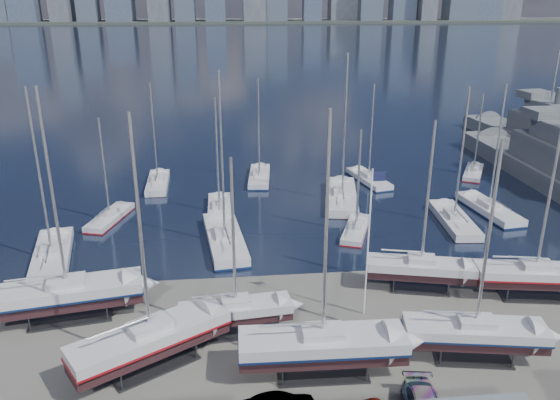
{
  "coord_description": "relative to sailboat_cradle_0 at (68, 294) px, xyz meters",
  "views": [
    {
      "loc": [
        -8.89,
        -43.82,
        23.52
      ],
      "look_at": [
        -3.61,
        8.0,
        4.29
      ],
      "focal_mm": 35.0,
      "sensor_mm": 36.0,
      "label": 1
    }
  ],
  "objects": [
    {
      "name": "sailboat_moored_2",
      "position": [
        3.33,
        32.0,
        -1.86
      ],
      "size": [
        3.03,
        9.63,
        14.39
      ],
      "rotation": [
        0.0,
        0.0,
        1.61
      ],
      "color": "black",
      "rests_on": "water"
    },
    {
      "name": "sailboat_cradle_3",
      "position": [
        18.42,
        -8.59,
        -0.01
      ],
      "size": [
        11.18,
        3.37,
        17.81
      ],
      "rotation": [
        0.0,
        0.0,
        -0.02
      ],
      "color": "#2D2D33",
      "rests_on": "ground"
    },
    {
      "name": "sailboat_moored_7",
      "position": [
        26.61,
        23.81,
        -1.85
      ],
      "size": [
        5.58,
        12.78,
        18.68
      ],
      "rotation": [
        0.0,
        0.0,
        1.39
      ],
      "color": "black",
      "rests_on": "water"
    },
    {
      "name": "sailboat_cradle_4",
      "position": [
        28.7,
        1.65,
        -0.16
      ],
      "size": [
        9.33,
        4.58,
        14.77
      ],
      "rotation": [
        0.0,
        0.0,
        -0.24
      ],
      "color": "#2D2D33",
      "rests_on": "ground"
    },
    {
      "name": "far_shore",
      "position": [
        21.45,
        565.4,
        -1.08
      ],
      "size": [
        1400.0,
        80.0,
        2.2
      ],
      "primitive_type": "cube",
      "color": "#2D332D",
      "rests_on": "ground"
    },
    {
      "name": "water",
      "position": [
        21.45,
        305.4,
        -2.33
      ],
      "size": [
        1400.0,
        600.0,
        0.4
      ],
      "primitive_type": "cube",
      "color": "#19233B",
      "rests_on": "ground"
    },
    {
      "name": "flagpole",
      "position": [
        23.11,
        -1.71,
        4.76
      ],
      "size": [
        1.06,
        0.12,
        12.05
      ],
      "color": "white",
      "rests_on": "ground"
    },
    {
      "name": "sailboat_cradle_5",
      "position": [
        29.08,
        -8.08,
        -0.13
      ],
      "size": [
        9.97,
        4.32,
        15.62
      ],
      "rotation": [
        0.0,
        0.0,
        -0.17
      ],
      "color": "#2D2D33",
      "rests_on": "ground"
    },
    {
      "name": "sailboat_cradle_1",
      "position": [
        7.09,
        -6.67,
        -0.03
      ],
      "size": [
        10.87,
        8.32,
        17.49
      ],
      "rotation": [
        0.0,
        0.0,
        0.55
      ],
      "color": "#2D2D33",
      "rests_on": "ground"
    },
    {
      "name": "sailboat_moored_3",
      "position": [
        12.13,
        12.59,
        -1.86
      ],
      "size": [
        4.78,
        12.54,
        18.28
      ],
      "rotation": [
        0.0,
        0.0,
        1.68
      ],
      "color": "black",
      "rests_on": "water"
    },
    {
      "name": "sailboat_moored_5",
      "position": [
        17.01,
        33.26,
        -1.87
      ],
      "size": [
        3.7,
        9.94,
        14.52
      ],
      "rotation": [
        0.0,
        0.0,
        1.47
      ],
      "color": "black",
      "rests_on": "water"
    },
    {
      "name": "naval_ship_west",
      "position": [
        64.28,
        43.66,
        -0.51
      ],
      "size": [
        10.59,
        40.16,
        17.57
      ],
      "rotation": [
        0.0,
        0.0,
        1.68
      ],
      "color": "#595D63",
      "rests_on": "water"
    },
    {
      "name": "sailboat_moored_4",
      "position": [
        11.54,
        21.31,
        -1.86
      ],
      "size": [
        2.67,
        9.37,
        14.13
      ],
      "rotation": [
        0.0,
        0.0,
        1.58
      ],
      "color": "black",
      "rests_on": "water"
    },
    {
      "name": "sailboat_moored_0",
      "position": [
        -4.27,
        10.35,
        -1.87
      ],
      "size": [
        5.34,
        12.01,
        17.35
      ],
      "rotation": [
        0.0,
        0.0,
        1.76
      ],
      "color": "black",
      "rests_on": "water"
    },
    {
      "name": "sailboat_moored_8",
      "position": [
        31.82,
        30.83,
        -1.87
      ],
      "size": [
        4.54,
        9.65,
        13.92
      ],
      "rotation": [
        0.0,
        0.0,
        1.79
      ],
      "color": "black",
      "rests_on": "water"
    },
    {
      "name": "ground",
      "position": [
        21.45,
        -4.6,
        -2.18
      ],
      "size": [
        1400.0,
        1400.0,
        0.0
      ],
      "primitive_type": "plane",
      "color": "#605E59",
      "rests_on": "ground"
    },
    {
      "name": "naval_ship_east",
      "position": [
        56.22,
        26.96,
        -0.51
      ],
      "size": [
        7.3,
        43.88,
        17.95
      ],
      "rotation": [
        0.0,
        0.0,
        1.58
      ],
      "color": "#595D63",
      "rests_on": "water"
    },
    {
      "name": "sailboat_cradle_0",
      "position": [
        0.0,
        0.0,
        0.0
      ],
      "size": [
        11.65,
        5.06,
        18.06
      ],
      "rotation": [
        0.0,
        0.0,
        0.17
      ],
      "color": "#2D2D33",
      "rests_on": "ground"
    },
    {
      "name": "sailboat_moored_6",
      "position": [
        26.08,
        14.02,
        -1.87
      ],
      "size": [
        4.9,
        8.15,
        11.78
      ],
      "rotation": [
        0.0,
        0.0,
        1.2
      ],
      "color": "black",
      "rests_on": "water"
    },
    {
      "name": "sailboat_cradle_6",
      "position": [
        37.71,
        -0.56,
        -0.12
      ],
      "size": [
        10.05,
        4.32,
        15.75
      ],
      "rotation": [
        0.0,
        0.0,
        -0.17
      ],
      "color": "#2D2D33",
      "rests_on": "ground"
    },
    {
      "name": "sailboat_moored_10",
      "position": [
        42.88,
        18.17,
        -1.87
      ],
      "size": [
        4.2,
        10.72,
        15.6
      ],
      "rotation": [
        0.0,
        0.0,
        1.7
      ],
      "color": "black",
      "rests_on": "water"
    },
    {
      "name": "sailboat_cradle_2",
      "position": [
        12.85,
        -3.39,
        -0.22
      ],
      "size": [
        8.47,
        3.2,
        13.68
      ],
      "rotation": [
        0.0,
        0.0,
        0.11
      ],
      "color": "#2D2D33",
      "rests_on": "ground"
    },
    {
      "name": "sailboat_moored_9",
      "position": [
        37.47,
        15.33,
        -1.85
      ],
      "size": [
        3.82,
        10.75,
        15.92
      ],
      "rotation": [
        0.0,
        0.0,
        1.49
      ],
      "color": "black",
      "rests_on": "water"
    },
    {
      "name": "sailboat_moored_1",
      "position": [
        -0.75,
        20.16,
        -1.87
      ],
      "size": [
        4.49,
        8.55,
        12.3
      ],
      "rotation": [
        0.0,
        0.0,
        1.29
      ],
      "color": "black",
      "rests_on": "water"
    },
    {
      "name": "sailboat_moored_11",
      "position": [
        47.43,
        32.4,
        -1.87
      ],
      "size": [
        5.87,
        8.13,
        12.03
      ],
      "rotation": [
        0.0,
        0.0,
        1.06
      ],
      "color": "black",
      "rests_on": "water"
    }
  ]
}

